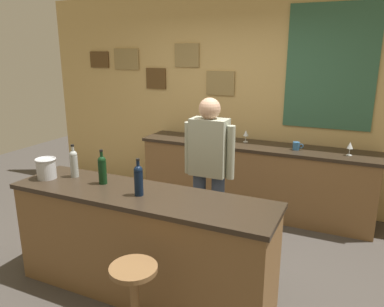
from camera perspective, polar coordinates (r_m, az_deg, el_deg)
ground_plane at (r=3.80m, az=-4.13°, el=-17.00°), size 10.00×10.00×0.00m
back_wall at (r=5.11m, az=6.84°, el=8.39°), size 6.00×0.09×2.80m
bar_counter at (r=3.27m, az=-7.74°, el=-13.51°), size 2.29×0.60×0.92m
side_counter at (r=4.87m, az=9.36°, el=-3.77°), size 2.98×0.56×0.90m
bartender at (r=3.65m, az=2.61°, el=-2.11°), size 0.52×0.21×1.62m
bar_stool at (r=2.68m, az=-8.81°, el=-20.78°), size 0.32×0.32×0.68m
wine_bottle_a at (r=3.56m, az=-17.71°, el=-1.34°), size 0.07×0.07×0.31m
wine_bottle_b at (r=3.31m, az=-13.63°, el=-2.29°), size 0.07×0.07×0.31m
wine_bottle_c at (r=2.99m, az=-8.22°, el=-3.92°), size 0.07×0.07×0.31m
ice_bucket at (r=3.61m, az=-21.50°, el=-2.08°), size 0.19×0.19×0.19m
wine_glass_a at (r=4.84m, az=8.28°, el=3.05°), size 0.07×0.07×0.16m
wine_glass_b at (r=4.53m, az=23.12°, el=1.08°), size 0.07×0.07×0.16m
coffee_mug at (r=4.59m, az=15.77°, el=1.13°), size 0.13×0.08×0.09m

